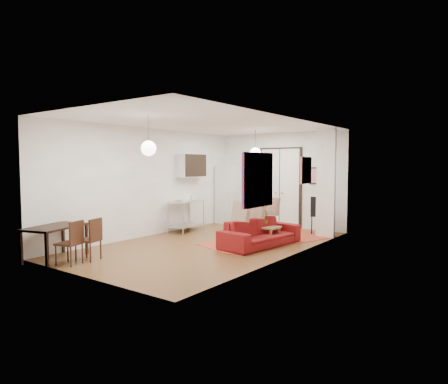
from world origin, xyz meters
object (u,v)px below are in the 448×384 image
Objects in this scene: fridge at (228,194)px; dining_chair_near at (92,236)px; coffee_table at (261,228)px; kitchen_counter at (186,211)px; black_side_chair at (323,212)px; sofa at (260,233)px; dining_table at (55,230)px; dining_chair_far at (73,239)px.

fridge is 5.85m from dining_chair_near.
coffee_table is 4.05m from dining_chair_near.
dining_chair_near is (-1.82, -3.61, 0.14)m from coffee_table.
dining_chair_near is (0.73, -5.79, -0.45)m from fridge.
black_side_chair is (3.34, 1.98, 0.04)m from kitchen_counter.
kitchen_counter is at bearing 177.89° from coffee_table.
kitchen_counter is at bearing 87.02° from sofa.
dining_chair_near is (0.60, 0.43, -0.12)m from dining_table.
kitchen_counter is 1.45× the size of dining_chair_far.
dining_chair_near reaches higher than dining_table.
dining_chair_far is at bearing -87.94° from kitchen_counter.
black_side_chair is (0.78, 2.07, 0.26)m from coffee_table.
kitchen_counter is (-2.81, 0.52, 0.26)m from sofa.
dining_table reaches higher than sofa.
coffee_table is at bearing -10.11° from kitchen_counter.
dining_chair_far is (0.60, 0.01, -0.12)m from dining_table.
kitchen_counter reaches higher than sofa.
dining_chair_near is at bearing 162.52° from dining_chair_far.
dining_chair_near is (-2.08, -3.18, 0.17)m from sofa.
black_side_chair reaches higher than kitchen_counter.
dining_table is (-2.68, -3.61, 0.30)m from sofa.
coffee_table is at bearing 138.21° from dining_chair_far.
sofa is 4.16m from dining_chair_far.
dining_chair_near is at bearing -116.80° from coffee_table.
kitchen_counter is 3.88m from black_side_chair.
fridge is 1.79× the size of black_side_chair.
fridge reaches higher than dining_chair_near.
fridge is at bearing 139.52° from coffee_table.
kitchen_counter is (-2.56, 0.09, 0.22)m from coffee_table.
dining_chair_near reaches higher than sofa.
dining_chair_far is at bearing -86.87° from fridge.
dining_chair_far is (-1.82, -4.04, 0.14)m from coffee_table.
dining_chair_far is (-2.08, -3.61, 0.17)m from sofa.
fridge reaches higher than kitchen_counter.
kitchen_counter is at bearing 26.72° from black_side_chair.
fridge is (-2.81, 2.61, 0.62)m from sofa.
sofa is 1.15× the size of fridge.
dining_chair_near is 0.81× the size of black_side_chair.
fridge is 1.34× the size of dining_table.
sofa is at bearing 132.60° from dining_chair_far.
sofa is at bearing -46.50° from fridge.
dining_table is at bearing 151.08° from sofa.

